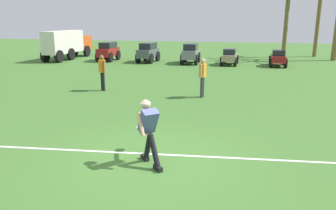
{
  "coord_description": "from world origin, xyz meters",
  "views": [
    {
      "loc": [
        1.88,
        -6.46,
        3.06
      ],
      "look_at": [
        0.01,
        1.54,
        0.9
      ],
      "focal_mm": 35.0,
      "sensor_mm": 36.0,
      "label": 1
    }
  ],
  "objects_px": {
    "frisbee_thrower": "(149,129)",
    "palm_tree_left_of_centre": "(320,2)",
    "parked_car_slot_a": "(108,51)",
    "parked_car_slot_c": "(191,53)",
    "parked_car_slot_e": "(278,58)",
    "teammate_midfield": "(102,69)",
    "parked_car_slot_d": "(230,57)",
    "teammate_near_sideline": "(203,74)",
    "parked_car_slot_b": "(148,52)",
    "frisbee_in_flight": "(142,127)",
    "palm_tree_far_left": "(286,16)",
    "box_truck": "(67,43)"
  },
  "relations": [
    {
      "from": "parked_car_slot_c",
      "to": "palm_tree_left_of_centre",
      "type": "distance_m",
      "value": 12.12
    },
    {
      "from": "teammate_near_sideline",
      "to": "palm_tree_left_of_centre",
      "type": "height_order",
      "value": "palm_tree_left_of_centre"
    },
    {
      "from": "parked_car_slot_a",
      "to": "parked_car_slot_e",
      "type": "bearing_deg",
      "value": -0.95
    },
    {
      "from": "teammate_near_sideline",
      "to": "parked_car_slot_b",
      "type": "relative_size",
      "value": 0.65
    },
    {
      "from": "parked_car_slot_e",
      "to": "box_truck",
      "type": "distance_m",
      "value": 15.85
    },
    {
      "from": "parked_car_slot_c",
      "to": "palm_tree_far_left",
      "type": "relative_size",
      "value": 0.45
    },
    {
      "from": "parked_car_slot_e",
      "to": "parked_car_slot_a",
      "type": "bearing_deg",
      "value": 179.05
    },
    {
      "from": "parked_car_slot_b",
      "to": "frisbee_thrower",
      "type": "bearing_deg",
      "value": -73.48
    },
    {
      "from": "parked_car_slot_e",
      "to": "palm_tree_far_left",
      "type": "relative_size",
      "value": 0.43
    },
    {
      "from": "teammate_near_sideline",
      "to": "box_truck",
      "type": "height_order",
      "value": "box_truck"
    },
    {
      "from": "teammate_midfield",
      "to": "parked_car_slot_d",
      "type": "distance_m",
      "value": 11.1
    },
    {
      "from": "parked_car_slot_b",
      "to": "palm_tree_left_of_centre",
      "type": "distance_m",
      "value": 14.69
    },
    {
      "from": "parked_car_slot_c",
      "to": "palm_tree_left_of_centre",
      "type": "xyz_separation_m",
      "value": [
        9.45,
        6.65,
        3.66
      ]
    },
    {
      "from": "parked_car_slot_a",
      "to": "parked_car_slot_c",
      "type": "height_order",
      "value": "same"
    },
    {
      "from": "frisbee_thrower",
      "to": "teammate_near_sideline",
      "type": "bearing_deg",
      "value": 87.19
    },
    {
      "from": "frisbee_in_flight",
      "to": "palm_tree_far_left",
      "type": "bearing_deg",
      "value": 75.55
    },
    {
      "from": "teammate_midfield",
      "to": "frisbee_in_flight",
      "type": "bearing_deg",
      "value": -58.58
    },
    {
      "from": "teammate_midfield",
      "to": "palm_tree_far_left",
      "type": "xyz_separation_m",
      "value": [
        8.95,
        14.13,
        2.35
      ]
    },
    {
      "from": "frisbee_in_flight",
      "to": "parked_car_slot_b",
      "type": "xyz_separation_m",
      "value": [
        -4.62,
        16.15,
        0.16
      ]
    },
    {
      "from": "palm_tree_left_of_centre",
      "to": "teammate_near_sideline",
      "type": "bearing_deg",
      "value": -113.35
    },
    {
      "from": "parked_car_slot_c",
      "to": "palm_tree_left_of_centre",
      "type": "bearing_deg",
      "value": 35.13
    },
    {
      "from": "parked_car_slot_a",
      "to": "parked_car_slot_c",
      "type": "distance_m",
      "value": 6.34
    },
    {
      "from": "teammate_midfield",
      "to": "parked_car_slot_b",
      "type": "bearing_deg",
      "value": 95.06
    },
    {
      "from": "frisbee_in_flight",
      "to": "box_truck",
      "type": "bearing_deg",
      "value": 124.41
    },
    {
      "from": "parked_car_slot_b",
      "to": "palm_tree_far_left",
      "type": "xyz_separation_m",
      "value": [
        9.84,
        4.09,
        2.55
      ]
    },
    {
      "from": "parked_car_slot_c",
      "to": "parked_car_slot_e",
      "type": "relative_size",
      "value": 1.07
    },
    {
      "from": "parked_car_slot_e",
      "to": "box_truck",
      "type": "xyz_separation_m",
      "value": [
        -15.82,
        0.56,
        0.67
      ]
    },
    {
      "from": "frisbee_in_flight",
      "to": "parked_car_slot_d",
      "type": "height_order",
      "value": "parked_car_slot_d"
    },
    {
      "from": "frisbee_in_flight",
      "to": "parked_car_slot_b",
      "type": "relative_size",
      "value": 0.14
    },
    {
      "from": "teammate_near_sideline",
      "to": "palm_tree_left_of_centre",
      "type": "bearing_deg",
      "value": 66.65
    },
    {
      "from": "frisbee_thrower",
      "to": "parked_car_slot_b",
      "type": "xyz_separation_m",
      "value": [
        -5.0,
        16.85,
        -0.05
      ]
    },
    {
      "from": "frisbee_in_flight",
      "to": "palm_tree_far_left",
      "type": "xyz_separation_m",
      "value": [
        5.22,
        20.24,
        2.71
      ]
    },
    {
      "from": "parked_car_slot_b",
      "to": "parked_car_slot_d",
      "type": "height_order",
      "value": "parked_car_slot_b"
    },
    {
      "from": "frisbee_in_flight",
      "to": "parked_car_slot_c",
      "type": "relative_size",
      "value": 0.14
    },
    {
      "from": "teammate_near_sideline",
      "to": "palm_tree_left_of_centre",
      "type": "relative_size",
      "value": 0.21
    },
    {
      "from": "teammate_midfield",
      "to": "parked_car_slot_a",
      "type": "xyz_separation_m",
      "value": [
        -4.06,
        10.1,
        -0.2
      ]
    },
    {
      "from": "palm_tree_far_left",
      "to": "frisbee_in_flight",
      "type": "bearing_deg",
      "value": -104.45
    },
    {
      "from": "frisbee_thrower",
      "to": "box_truck",
      "type": "xyz_separation_m",
      "value": [
        -11.72,
        17.26,
        0.44
      ]
    },
    {
      "from": "parked_car_slot_b",
      "to": "palm_tree_left_of_centre",
      "type": "relative_size",
      "value": 0.33
    },
    {
      "from": "frisbee_in_flight",
      "to": "parked_car_slot_e",
      "type": "distance_m",
      "value": 16.62
    },
    {
      "from": "parked_car_slot_e",
      "to": "teammate_near_sideline",
      "type": "bearing_deg",
      "value": -110.35
    },
    {
      "from": "palm_tree_left_of_centre",
      "to": "box_truck",
      "type": "bearing_deg",
      "value": -162.33
    },
    {
      "from": "frisbee_in_flight",
      "to": "parked_car_slot_b",
      "type": "distance_m",
      "value": 16.8
    },
    {
      "from": "frisbee_thrower",
      "to": "parked_car_slot_e",
      "type": "relative_size",
      "value": 0.63
    },
    {
      "from": "frisbee_thrower",
      "to": "palm_tree_left_of_centre",
      "type": "bearing_deg",
      "value": 71.99
    },
    {
      "from": "palm_tree_far_left",
      "to": "parked_car_slot_d",
      "type": "bearing_deg",
      "value": -132.84
    },
    {
      "from": "parked_car_slot_b",
      "to": "parked_car_slot_a",
      "type": "bearing_deg",
      "value": 178.85
    },
    {
      "from": "parked_car_slot_a",
      "to": "palm_tree_left_of_centre",
      "type": "distance_m",
      "value": 17.46
    },
    {
      "from": "parked_car_slot_a",
      "to": "teammate_midfield",
      "type": "bearing_deg",
      "value": -68.12
    },
    {
      "from": "teammate_midfield",
      "to": "box_truck",
      "type": "bearing_deg",
      "value": 126.07
    }
  ]
}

